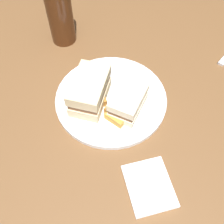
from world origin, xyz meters
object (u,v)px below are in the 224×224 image
object	(u,v)px
sandwich_half_left	(90,91)
napkin	(149,186)
plate	(111,99)
cider_bottle	(59,9)
sandwich_half_right	(128,101)

from	to	relation	value
sandwich_half_left	napkin	bearing A→B (deg)	36.73
plate	sandwich_half_left	size ratio (longest dim) A/B	2.10
sandwich_half_left	cider_bottle	bearing A→B (deg)	-153.78
sandwich_half_left	napkin	xyz separation A→B (m)	(0.20, 0.15, -0.04)
sandwich_half_right	napkin	world-z (taller)	sandwich_half_right
sandwich_half_left	plate	bearing A→B (deg)	104.17
napkin	plate	bearing A→B (deg)	-154.84
plate	cider_bottle	size ratio (longest dim) A/B	1.06
sandwich_half_left	cider_bottle	size ratio (longest dim) A/B	0.51
sandwich_half_left	napkin	size ratio (longest dim) A/B	1.19
sandwich_half_left	cider_bottle	xyz separation A→B (m)	(-0.22, -0.11, 0.05)
plate	cider_bottle	bearing A→B (deg)	-142.95
sandwich_half_left	napkin	world-z (taller)	sandwich_half_left
sandwich_half_right	napkin	distance (m)	0.20
plate	sandwich_half_right	xyz separation A→B (m)	(0.03, 0.04, 0.03)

